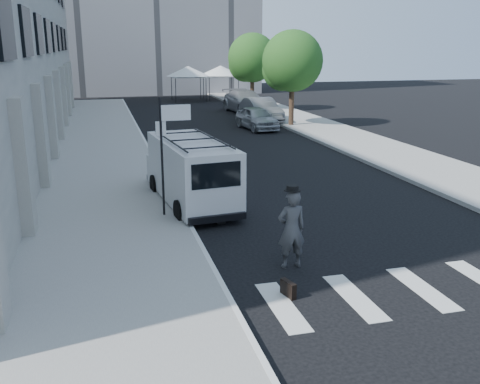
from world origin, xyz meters
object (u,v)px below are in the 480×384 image
cargo_van (190,171)px  parked_car_c (246,102)px  businessman (291,229)px  suitcase (221,213)px  briefcase (288,289)px  parked_car_b (261,110)px  parked_car_a (257,118)px

cargo_van → parked_car_c: bearing=64.0°
businessman → cargo_van: bearing=-78.5°
businessman → parked_car_c: bearing=-105.1°
cargo_van → parked_car_c: cargo_van is taller
suitcase → briefcase: bearing=-77.5°
businessman → parked_car_c: size_ratio=0.32×
businessman → cargo_van: size_ratio=0.33×
cargo_van → parked_car_b: 19.69m
suitcase → parked_car_a: (6.21, 17.13, 0.41)m
suitcase → parked_car_a: size_ratio=0.27×
parked_car_a → parked_car_c: (1.60, 8.42, 0.15)m
suitcase → parked_car_c: 26.72m
suitcase → cargo_van: bearing=112.3°
suitcase → parked_car_c: parked_car_c is taller
briefcase → parked_car_b: 26.31m
businessman → cargo_van: 6.01m
suitcase → parked_car_b: size_ratio=0.22×
parked_car_b → businessman: bearing=-107.4°
cargo_van → parked_car_b: cargo_van is taller
businessman → parked_car_a: bearing=-106.1°
businessman → parked_car_c: (6.95, 29.20, -0.09)m
cargo_van → parked_car_a: size_ratio=1.39×
cargo_van → businessman: bearing=-83.1°
suitcase → parked_car_b: parked_car_b is taller
briefcase → suitcase: size_ratio=0.40×
parked_car_a → parked_car_c: size_ratio=0.70×
businessman → suitcase: bearing=-78.4°
suitcase → parked_car_b: bearing=79.2°
parked_car_a → parked_car_b: (1.21, 3.09, 0.11)m
parked_car_a → parked_car_b: 3.32m
suitcase → parked_car_c: size_ratio=0.19×
businessman → parked_car_c: 30.01m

